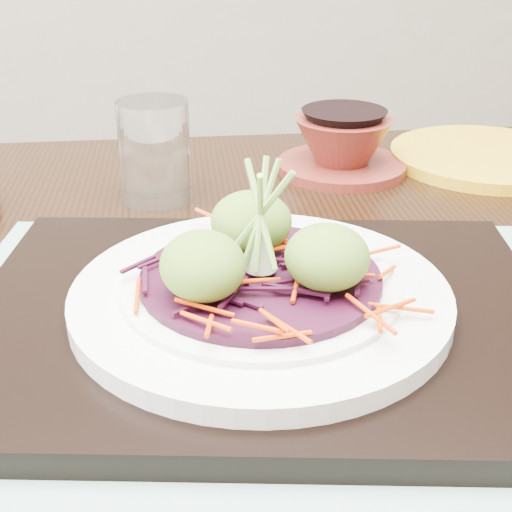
{
  "coord_description": "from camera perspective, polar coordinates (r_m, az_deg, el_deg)",
  "views": [
    {
      "loc": [
        0.03,
        -0.44,
        1.04
      ],
      "look_at": [
        0.09,
        -0.02,
        0.83
      ],
      "focal_mm": 50.0,
      "sensor_mm": 36.0,
      "label": 1
    }
  ],
  "objects": [
    {
      "name": "dining_table",
      "position": [
        0.57,
        -1.07,
        -12.85
      ],
      "size": [
        1.28,
        0.88,
        0.78
      ],
      "rotation": [
        0.0,
        0.0,
        -0.04
      ],
      "color": "black",
      "rests_on": "ground"
    },
    {
      "name": "placemat",
      "position": [
        0.48,
        0.35,
        -5.95
      ],
      "size": [
        0.49,
        0.42,
        0.0
      ],
      "primitive_type": "cube",
      "rotation": [
        0.0,
        0.0,
        -0.17
      ],
      "color": "#81A78E",
      "rests_on": "dining_table"
    },
    {
      "name": "serving_tray",
      "position": [
        0.48,
        0.36,
        -4.88
      ],
      "size": [
        0.43,
        0.35,
        0.02
      ],
      "primitive_type": "cube",
      "rotation": [
        0.0,
        0.0,
        -0.17
      ],
      "color": "black",
      "rests_on": "placemat"
    },
    {
      "name": "white_plate",
      "position": [
        0.47,
        0.36,
        -3.11
      ],
      "size": [
        0.25,
        0.25,
        0.02
      ],
      "color": "silver",
      "rests_on": "serving_tray"
    },
    {
      "name": "cabbage_bed",
      "position": [
        0.46,
        0.37,
        -1.75
      ],
      "size": [
        0.16,
        0.16,
        0.01
      ],
      "primitive_type": "cylinder",
      "color": "#340A1E",
      "rests_on": "white_plate"
    },
    {
      "name": "carrot_julienne",
      "position": [
        0.46,
        0.37,
        -0.91
      ],
      "size": [
        0.19,
        0.19,
        0.01
      ],
      "primitive_type": null,
      "color": "#CB3703",
      "rests_on": "cabbage_bed"
    },
    {
      "name": "guacamole_scoops",
      "position": [
        0.45,
        0.39,
        0.69
      ],
      "size": [
        0.14,
        0.12,
        0.04
      ],
      "color": "olive",
      "rests_on": "cabbage_bed"
    },
    {
      "name": "scallion_garnish",
      "position": [
        0.44,
        0.38,
        2.94
      ],
      "size": [
        0.06,
        0.06,
        0.09
      ],
      "primitive_type": null,
      "color": "#7DB247",
      "rests_on": "cabbage_bed"
    },
    {
      "name": "water_glass",
      "position": [
        0.69,
        -8.1,
        8.29
      ],
      "size": [
        0.08,
        0.08,
        0.1
      ],
      "primitive_type": "cylinder",
      "rotation": [
        0.0,
        0.0,
        -0.21
      ],
      "color": "white",
      "rests_on": "dining_table"
    },
    {
      "name": "terracotta_bowl_set",
      "position": [
        0.77,
        6.93,
        8.6
      ],
      "size": [
        0.18,
        0.18,
        0.06
      ],
      "rotation": [
        0.0,
        0.0,
        -0.39
      ],
      "color": "#5D1D16",
      "rests_on": "dining_table"
    },
    {
      "name": "yellow_plate",
      "position": [
        0.84,
        17.89,
        7.56
      ],
      "size": [
        0.28,
        0.28,
        0.01
      ],
      "primitive_type": "cylinder",
      "rotation": [
        0.0,
        0.0,
        -0.46
      ],
      "color": "gold",
      "rests_on": "dining_table"
    }
  ]
}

